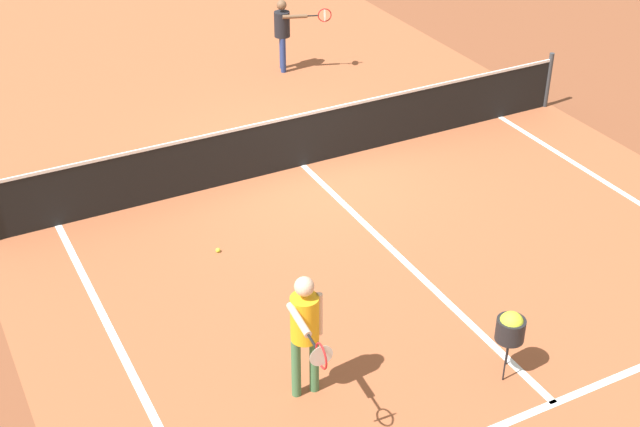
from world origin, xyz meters
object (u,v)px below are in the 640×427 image
object	(u,v)px
player_far	(284,28)
player_near	(305,325)
tennis_ball_near_net	(218,250)
net	(303,139)
ball_hopper	(511,327)

from	to	relation	value
player_far	player_near	bearing A→B (deg)	-114.01
player_near	player_far	xyz separation A→B (m)	(3.95, 8.88, -0.08)
player_far	tennis_ball_near_net	world-z (taller)	player_far
player_near	player_far	distance (m)	9.72
player_far	tennis_ball_near_net	distance (m)	6.89
net	player_near	bearing A→B (deg)	-116.12
net	ball_hopper	bearing A→B (deg)	-91.76
net	player_far	world-z (taller)	player_far
player_far	ball_hopper	size ratio (longest dim) A/B	1.71
player_near	net	bearing A→B (deg)	63.88
ball_hopper	tennis_ball_near_net	distance (m)	4.49
player_far	ball_hopper	bearing A→B (deg)	-100.00
ball_hopper	net	bearing A→B (deg)	88.24
player_near	ball_hopper	xyz separation A→B (m)	(2.25, -0.76, -0.32)
player_near	player_far	world-z (taller)	player_near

